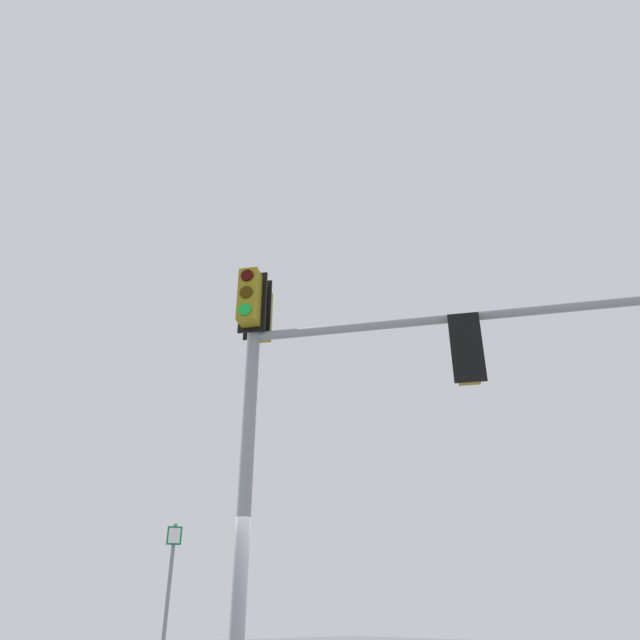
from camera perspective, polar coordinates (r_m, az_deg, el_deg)
signal_mast_assembly at (r=8.72m, az=-0.18°, el=-5.38°), size 4.09×5.22×6.27m
route_sign_primary at (r=11.79m, az=-14.48°, el=-24.34°), size 0.25×0.15×2.84m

